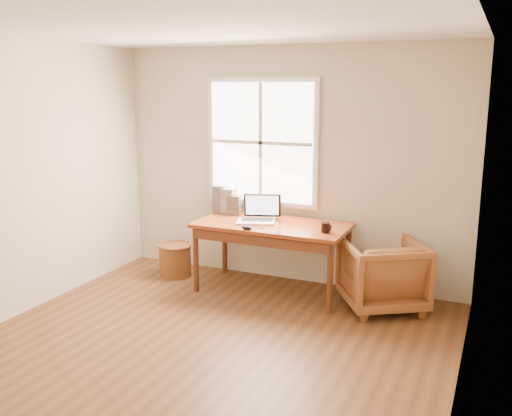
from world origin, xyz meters
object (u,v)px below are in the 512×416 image
(desk, at_px, (272,225))
(armchair, at_px, (382,274))
(wicker_stool, at_px, (175,261))
(coffee_mug, at_px, (325,228))
(cd_stack_a, at_px, (229,201))
(laptop, at_px, (256,207))

(desk, bearing_deg, armchair, 0.00)
(wicker_stool, distance_m, coffee_mug, 1.94)
(armchair, relative_size, cd_stack_a, 2.62)
(armchair, xyz_separation_m, cd_stack_a, (-1.80, 0.22, 0.55))
(armchair, bearing_deg, laptop, -30.20)
(desk, bearing_deg, wicker_stool, 180.00)
(coffee_mug, bearing_deg, desk, 155.41)
(armchair, xyz_separation_m, coffee_mug, (-0.56, -0.14, 0.45))
(armchair, distance_m, laptop, 1.46)
(coffee_mug, relative_size, cd_stack_a, 0.34)
(cd_stack_a, bearing_deg, desk, -19.80)
(desk, relative_size, coffee_mug, 16.13)
(desk, height_order, armchair, desk)
(desk, relative_size, wicker_stool, 4.36)
(wicker_stool, distance_m, laptop, 1.27)
(coffee_mug, distance_m, cd_stack_a, 1.30)
(desk, height_order, wicker_stool, desk)
(armchair, height_order, laptop, laptop)
(laptop, distance_m, coffee_mug, 0.81)
(cd_stack_a, bearing_deg, wicker_stool, -159.45)
(coffee_mug, height_order, cd_stack_a, cd_stack_a)
(armchair, height_order, cd_stack_a, cd_stack_a)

